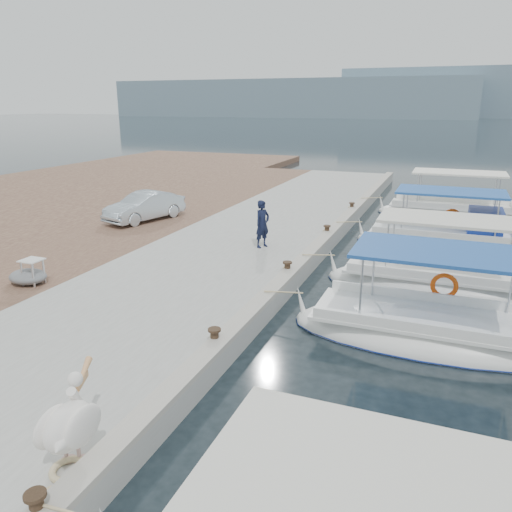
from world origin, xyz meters
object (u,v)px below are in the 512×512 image
at_px(pelican, 70,423).
at_px(parked_car, 145,206).
at_px(fishing_caique_d, 444,242).
at_px(fishing_caique_e, 451,215).
at_px(fishing_caique_c, 439,286).
at_px(fisherman, 262,224).
at_px(fishing_caique_b, 426,335).

height_order(pelican, parked_car, parked_car).
bearing_deg(fishing_caique_d, fishing_caique_e, 88.50).
bearing_deg(fishing_caique_c, fishing_caique_e, 89.26).
bearing_deg(pelican, fisherman, 97.11).
bearing_deg(fishing_caique_c, parked_car, 166.49).
height_order(fishing_caique_e, pelican, fishing_caique_e).
relative_size(fishing_caique_b, parked_car, 1.74).
distance_m(fishing_caique_e, parked_car, 14.76).
distance_m(fishing_caique_d, fisherman, 7.38).
bearing_deg(fishing_caique_b, fishing_caique_d, 88.94).
height_order(pelican, fisherman, fisherman).
bearing_deg(fisherman, fishing_caique_d, -29.84).
relative_size(pelican, parked_car, 0.41).
relative_size(fishing_caique_c, fisherman, 4.06).
bearing_deg(pelican, parked_car, 119.74).
distance_m(fishing_caique_b, pelican, 8.26).
xyz_separation_m(fishing_caique_d, fisherman, (-5.99, -4.16, 1.14)).
relative_size(fishing_caique_c, fishing_caique_d, 1.04).
height_order(fishing_caique_c, parked_car, fishing_caique_c).
bearing_deg(fishing_caique_d, pelican, -106.48).
relative_size(fishing_caique_e, parked_car, 1.91).
distance_m(fishing_caique_b, fishing_caique_c, 3.56).
bearing_deg(parked_car, fishing_caique_b, -12.23).
xyz_separation_m(fishing_caique_c, parked_car, (-12.25, 2.94, 0.98)).
height_order(fishing_caique_b, parked_car, fishing_caique_b).
bearing_deg(parked_car, fisherman, -2.36).
bearing_deg(fishing_caique_e, pelican, -102.50).
bearing_deg(parked_car, fishing_caique_d, 25.67).
bearing_deg(pelican, fishing_caique_e, 77.50).
relative_size(fishing_caique_b, fishing_caique_e, 0.91).
bearing_deg(fisherman, fishing_caique_e, -6.09).
bearing_deg(fisherman, parked_car, 97.01).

